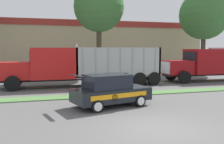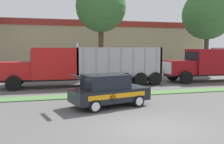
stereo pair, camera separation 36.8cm
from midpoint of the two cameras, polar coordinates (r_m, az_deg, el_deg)
The scene contains 12 objects.
ground_plane at distance 10.10m, azimuth 9.17°, elevation -12.53°, with size 600.00×600.00×0.00m, color #5B5959.
grass_verge at distance 16.64m, azimuth -1.30°, elevation -5.24°, with size 120.00×1.37×0.06m, color #517F42.
centre_line_4 at distance 20.75m, azimuth -16.28°, elevation -3.41°, with size 2.40×0.14×0.01m, color yellow.
centre_line_5 at distance 21.39m, azimuth -1.64°, elevation -2.94°, with size 2.40×0.14×0.01m, color yellow.
centre_line_6 at distance 23.30m, azimuth 11.36°, elevation -2.37°, with size 2.40×0.14×0.01m, color yellow.
centre_line_7 at distance 26.19m, azimuth 21.93°, elevation -1.80°, with size 2.40×0.14×0.01m, color yellow.
dump_truck_mid at distance 25.94m, azimuth 21.88°, elevation 1.66°, with size 12.64×2.75×3.20m.
dump_truck_trail at distance 20.56m, azimuth -10.56°, elevation 1.17°, with size 13.14×2.72×3.49m.
rally_car at distance 13.36m, azimuth -1.29°, elevation -4.20°, with size 4.43×2.78×1.76m.
store_building_backdrop at distance 39.84m, azimuth -13.46°, elevation 5.79°, with size 43.86×12.10×6.99m.
tree_behind_centre at distance 34.13m, azimuth 20.06°, elevation 13.18°, with size 6.19×6.19×11.96m.
tree_behind_far_right at distance 27.77m, azimuth -3.42°, elevation 15.73°, with size 5.43×5.43×11.66m.
Camera 1 is at (-4.28, -8.65, 3.09)m, focal length 40.00 mm.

